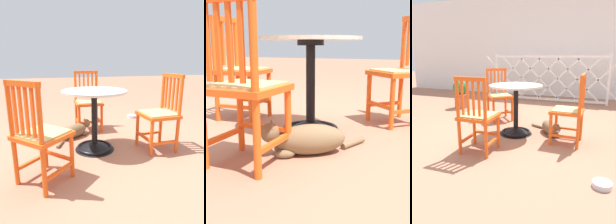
# 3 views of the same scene
# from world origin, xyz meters

# --- Properties ---
(ground_plane) EXTENTS (24.00, 24.00, 0.00)m
(ground_plane) POSITION_xyz_m (0.00, 0.00, 0.00)
(ground_plane) COLOR #A36B51
(cafe_table) EXTENTS (0.76, 0.76, 0.73)m
(cafe_table) POSITION_xyz_m (0.14, 0.17, 0.28)
(cafe_table) COLOR black
(cafe_table) RESTS_ON ground_plane
(orange_chair_near_fence) EXTENTS (0.57, 0.57, 0.91)m
(orange_chair_near_fence) POSITION_xyz_m (-0.40, 0.79, 0.43)
(orange_chair_near_fence) COLOR #EA5619
(orange_chair_near_fence) RESTS_ON ground_plane
(orange_chair_facing_out) EXTENTS (0.41, 0.41, 0.91)m
(orange_chair_facing_out) POSITION_xyz_m (-0.05, -0.59, 0.43)
(orange_chair_facing_out) COLOR #EA5619
(orange_chair_facing_out) RESTS_ON ground_plane
(orange_chair_at_corner) EXTENTS (0.41, 0.41, 0.91)m
(orange_chair_at_corner) POSITION_xyz_m (0.91, 0.08, 0.43)
(orange_chair_at_corner) COLOR #EA5619
(orange_chair_at_corner) RESTS_ON ground_plane
(tabby_cat) EXTENTS (0.56, 0.56, 0.23)m
(tabby_cat) POSITION_xyz_m (0.63, 0.33, 0.10)
(tabby_cat) COLOR brown
(tabby_cat) RESTS_ON ground_plane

